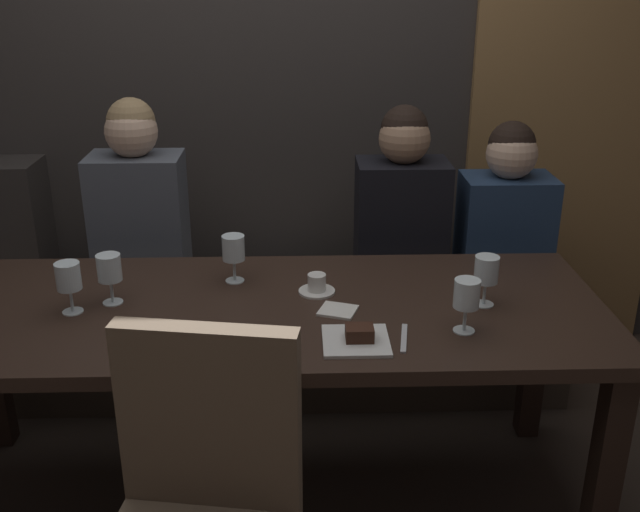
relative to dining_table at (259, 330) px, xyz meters
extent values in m
plane|color=#382D26|center=(0.00, 0.00, -0.65)|extent=(9.00, 9.00, 0.00)
cube|color=#383330|center=(0.00, 1.22, 0.85)|extent=(6.00, 0.12, 3.00)
cube|color=olive|center=(1.35, 1.15, 0.40)|extent=(0.90, 0.05, 2.10)
cube|color=black|center=(1.03, -0.35, -0.30)|extent=(0.08, 0.08, 0.69)
cube|color=black|center=(1.03, 0.35, -0.30)|extent=(0.08, 0.08, 0.69)
cube|color=#302119|center=(0.00, 0.00, 0.07)|extent=(2.20, 0.84, 0.04)
cube|color=#40352A|center=(0.00, 0.70, -0.48)|extent=(2.50, 0.40, 0.35)
cube|color=brown|center=(0.00, 0.70, -0.25)|extent=(2.50, 0.44, 0.10)
cube|color=brown|center=(-0.09, -0.61, 0.09)|extent=(0.44, 0.13, 0.48)
cube|color=#4C515B|center=(-0.50, 0.68, 0.10)|extent=(0.36, 0.24, 0.61)
sphere|color=#DBB293|center=(-0.50, 0.68, 0.50)|extent=(0.20, 0.20, 0.20)
sphere|color=#9E7F56|center=(-0.50, 0.69, 0.54)|extent=(0.18, 0.18, 0.18)
cube|color=black|center=(0.54, 0.67, 0.09)|extent=(0.36, 0.24, 0.58)
sphere|color=tan|center=(0.54, 0.67, 0.47)|extent=(0.20, 0.20, 0.20)
sphere|color=black|center=(0.54, 0.68, 0.50)|extent=(0.18, 0.18, 0.18)
cube|color=navy|center=(0.97, 0.68, 0.05)|extent=(0.36, 0.24, 0.51)
sphere|color=#DBB293|center=(0.97, 0.68, 0.40)|extent=(0.20, 0.20, 0.20)
sphere|color=black|center=(0.97, 0.69, 0.44)|extent=(0.18, 0.18, 0.18)
cylinder|color=silver|center=(-0.46, 0.03, 0.09)|extent=(0.06, 0.06, 0.00)
cylinder|color=silver|center=(-0.46, 0.03, 0.13)|extent=(0.01, 0.01, 0.07)
cylinder|color=silver|center=(-0.46, 0.03, 0.21)|extent=(0.08, 0.08, 0.08)
cylinder|color=silver|center=(0.61, -0.19, 0.09)|extent=(0.06, 0.06, 0.00)
cylinder|color=silver|center=(0.61, -0.19, 0.13)|extent=(0.01, 0.01, 0.07)
cylinder|color=silver|center=(0.61, -0.19, 0.21)|extent=(0.08, 0.08, 0.08)
cylinder|color=silver|center=(-0.57, -0.03, 0.09)|extent=(0.06, 0.06, 0.00)
cylinder|color=silver|center=(-0.57, -0.03, 0.13)|extent=(0.01, 0.01, 0.07)
cylinder|color=silver|center=(-0.57, -0.03, 0.21)|extent=(0.08, 0.08, 0.08)
cylinder|color=silver|center=(0.71, -0.02, 0.09)|extent=(0.06, 0.06, 0.00)
cylinder|color=silver|center=(0.71, -0.02, 0.13)|extent=(0.01, 0.01, 0.07)
cylinder|color=silver|center=(0.71, -0.02, 0.21)|extent=(0.08, 0.08, 0.08)
cylinder|color=gold|center=(0.71, -0.02, 0.19)|extent=(0.07, 0.07, 0.04)
cylinder|color=silver|center=(-0.09, 0.20, 0.09)|extent=(0.06, 0.06, 0.00)
cylinder|color=silver|center=(-0.09, 0.20, 0.13)|extent=(0.01, 0.01, 0.07)
cylinder|color=silver|center=(-0.09, 0.20, 0.21)|extent=(0.08, 0.08, 0.08)
cylinder|color=maroon|center=(-0.09, 0.20, 0.19)|extent=(0.07, 0.07, 0.03)
cylinder|color=white|center=(0.19, 0.09, 0.09)|extent=(0.12, 0.12, 0.01)
cylinder|color=white|center=(0.19, 0.09, 0.12)|extent=(0.06, 0.06, 0.06)
cylinder|color=brown|center=(0.19, 0.09, 0.15)|extent=(0.05, 0.05, 0.01)
cube|color=white|center=(0.29, -0.25, 0.09)|extent=(0.19, 0.19, 0.01)
cube|color=#381E14|center=(0.30, -0.25, 0.12)|extent=(0.08, 0.06, 0.04)
cube|color=silver|center=(0.43, -0.24, 0.09)|extent=(0.04, 0.17, 0.01)
cube|color=silver|center=(0.25, -0.05, 0.09)|extent=(0.14, 0.13, 0.01)
camera|label=1|loc=(0.13, -2.11, 1.10)|focal=41.40mm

